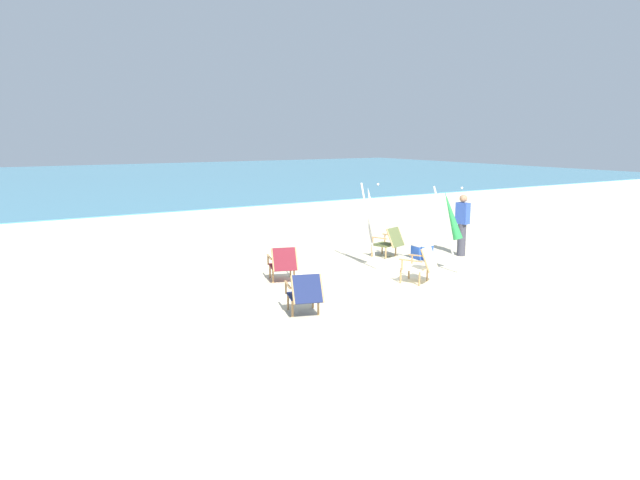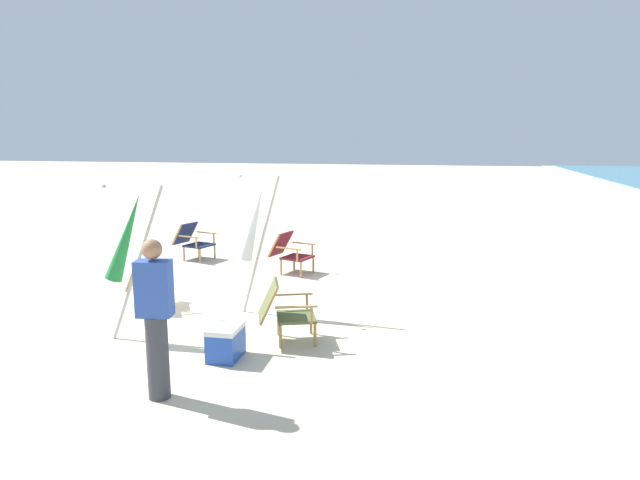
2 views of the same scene
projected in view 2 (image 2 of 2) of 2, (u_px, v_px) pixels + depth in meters
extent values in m
plane|color=beige|center=(205.00, 302.00, 9.02)|extent=(80.00, 80.00, 0.00)
cube|color=#515B33|center=(296.00, 317.00, 7.27)|extent=(0.64, 0.62, 0.04)
cube|color=#515B33|center=(268.00, 300.00, 7.19)|extent=(0.55, 0.39, 0.49)
cylinder|color=#AD7F4C|center=(311.00, 322.00, 7.56)|extent=(0.04, 0.04, 0.32)
cylinder|color=#AD7F4C|center=(315.00, 334.00, 7.10)|extent=(0.04, 0.04, 0.32)
cylinder|color=#AD7F4C|center=(278.00, 324.00, 7.50)|extent=(0.04, 0.04, 0.32)
cylinder|color=#AD7F4C|center=(280.00, 336.00, 7.05)|extent=(0.04, 0.04, 0.32)
cube|color=#AD7F4C|center=(293.00, 294.00, 7.50)|extent=(0.20, 0.51, 0.02)
cylinder|color=#AD7F4C|center=(307.00, 302.00, 7.55)|extent=(0.04, 0.04, 0.22)
cube|color=#AD7F4C|center=(296.00, 307.00, 6.96)|extent=(0.20, 0.51, 0.02)
cylinder|color=#AD7F4C|center=(312.00, 315.00, 7.00)|extent=(0.04, 0.04, 0.22)
cylinder|color=#AD7F4C|center=(268.00, 295.00, 7.44)|extent=(0.12, 0.26, 0.49)
cylinder|color=#AD7F4C|center=(269.00, 306.00, 6.94)|extent=(0.12, 0.26, 0.49)
cube|color=#19234C|center=(199.00, 245.00, 11.92)|extent=(0.64, 0.62, 0.04)
cube|color=#19234C|center=(185.00, 233.00, 12.06)|extent=(0.56, 0.44, 0.46)
cylinder|color=#AD7F4C|center=(215.00, 252.00, 12.05)|extent=(0.04, 0.04, 0.32)
cylinder|color=#AD7F4C|center=(200.00, 256.00, 11.65)|extent=(0.04, 0.04, 0.32)
cylinder|color=#AD7F4C|center=(199.00, 250.00, 12.25)|extent=(0.04, 0.04, 0.32)
cylinder|color=#AD7F4C|center=(184.00, 254.00, 11.85)|extent=(0.04, 0.04, 0.32)
cube|color=#AD7F4C|center=(207.00, 233.00, 12.13)|extent=(0.19, 0.51, 0.02)
cylinder|color=#AD7F4C|center=(214.00, 239.00, 12.06)|extent=(0.04, 0.04, 0.22)
cube|color=#AD7F4C|center=(189.00, 237.00, 11.65)|extent=(0.19, 0.51, 0.02)
cylinder|color=#AD7F4C|center=(196.00, 243.00, 11.58)|extent=(0.04, 0.04, 0.22)
cylinder|color=#AD7F4C|center=(193.00, 232.00, 12.28)|extent=(0.13, 0.31, 0.46)
cylinder|color=#AD7F4C|center=(177.00, 235.00, 11.84)|extent=(0.13, 0.31, 0.46)
cube|color=beige|center=(156.00, 285.00, 8.79)|extent=(0.68, 0.67, 0.04)
cube|color=beige|center=(132.00, 272.00, 8.65)|extent=(0.54, 0.43, 0.50)
cylinder|color=#AD7F4C|center=(170.00, 290.00, 9.10)|extent=(0.04, 0.04, 0.32)
cylinder|color=#AD7F4C|center=(172.00, 298.00, 8.66)|extent=(0.04, 0.04, 0.32)
cylinder|color=#AD7F4C|center=(142.00, 292.00, 8.97)|extent=(0.04, 0.04, 0.32)
cylinder|color=#AD7F4C|center=(142.00, 301.00, 8.53)|extent=(0.04, 0.04, 0.32)
cube|color=#AD7F4C|center=(154.00, 267.00, 9.00)|extent=(0.28, 0.48, 0.02)
cylinder|color=#AD7F4C|center=(166.00, 273.00, 9.08)|extent=(0.04, 0.04, 0.22)
cube|color=#AD7F4C|center=(154.00, 276.00, 8.48)|extent=(0.28, 0.48, 0.02)
cylinder|color=#AD7F4C|center=(168.00, 282.00, 8.55)|extent=(0.04, 0.04, 0.22)
cylinder|color=#AD7F4C|center=(133.00, 268.00, 8.89)|extent=(0.14, 0.22, 0.50)
cylinder|color=#AD7F4C|center=(132.00, 275.00, 8.41)|extent=(0.14, 0.22, 0.50)
cube|color=maroon|center=(297.00, 257.00, 10.75)|extent=(0.64, 0.62, 0.04)
cube|color=maroon|center=(281.00, 244.00, 10.88)|extent=(0.56, 0.43, 0.47)
cylinder|color=#AD7F4C|center=(313.00, 264.00, 10.88)|extent=(0.04, 0.04, 0.32)
cylinder|color=#AD7F4C|center=(301.00, 269.00, 10.48)|extent=(0.04, 0.04, 0.32)
cylinder|color=#AD7F4C|center=(294.00, 262.00, 11.08)|extent=(0.04, 0.04, 0.32)
cylinder|color=#AD7F4C|center=(281.00, 267.00, 10.68)|extent=(0.04, 0.04, 0.32)
cube|color=#AD7F4C|center=(304.00, 243.00, 10.96)|extent=(0.20, 0.51, 0.02)
cylinder|color=#AD7F4C|center=(312.00, 250.00, 10.89)|extent=(0.04, 0.04, 0.22)
cube|color=#AD7F4C|center=(288.00, 248.00, 10.48)|extent=(0.20, 0.51, 0.02)
cylinder|color=#AD7F4C|center=(297.00, 255.00, 10.41)|extent=(0.04, 0.04, 0.22)
cylinder|color=#AD7F4C|center=(288.00, 242.00, 11.10)|extent=(0.13, 0.29, 0.47)
cylinder|color=#AD7F4C|center=(273.00, 246.00, 10.67)|extent=(0.13, 0.29, 0.47)
cylinder|color=#B7B2A8|center=(261.00, 245.00, 8.33)|extent=(0.15, 0.59, 2.04)
cone|color=white|center=(254.00, 221.00, 8.27)|extent=(0.31, 0.54, 1.17)
sphere|color=#B7B2A8|center=(240.00, 176.00, 8.15)|extent=(0.06, 0.06, 0.06)
cylinder|color=#B7B2A8|center=(138.00, 263.00, 7.29)|extent=(0.31, 0.70, 2.00)
cone|color=#23843D|center=(126.00, 237.00, 7.20)|extent=(0.42, 0.63, 1.16)
sphere|color=#B7B2A8|center=(104.00, 186.00, 7.05)|extent=(0.06, 0.06, 0.06)
cylinder|color=#383842|center=(158.00, 357.00, 5.68)|extent=(0.22, 0.22, 0.86)
cube|color=#2D4CA5|center=(154.00, 288.00, 5.55)|extent=(0.25, 0.37, 0.56)
sphere|color=#9E7051|center=(152.00, 249.00, 5.48)|extent=(0.20, 0.20, 0.20)
cube|color=blue|center=(226.00, 344.00, 6.74)|extent=(0.48, 0.34, 0.34)
cube|color=white|center=(225.00, 328.00, 6.70)|extent=(0.49, 0.35, 0.06)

